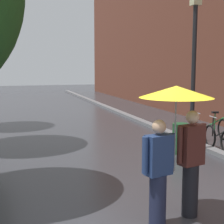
{
  "coord_description": "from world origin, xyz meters",
  "views": [
    {
      "loc": [
        -2.27,
        -4.39,
        2.42
      ],
      "look_at": [
        0.06,
        3.1,
        1.35
      ],
      "focal_mm": 53.37,
      "sensor_mm": 36.0,
      "label": 1
    }
  ],
  "objects": [
    {
      "name": "ground_plane",
      "position": [
        0.0,
        0.0,
        0.0
      ],
      "size": [
        80.0,
        80.0,
        0.0
      ],
      "primitive_type": "plane",
      "color": "#38383D"
    },
    {
      "name": "kerb_strip",
      "position": [
        3.2,
        10.0,
        0.06
      ],
      "size": [
        0.3,
        36.0,
        0.12
      ],
      "primitive_type": "cube",
      "color": "slate",
      "rests_on": "ground"
    },
    {
      "name": "litter_bin",
      "position": [
        2.27,
        3.76,
        0.42
      ],
      "size": [
        0.44,
        0.44,
        0.85
      ],
      "primitive_type": "cylinder",
      "color": "#1E4C28",
      "rests_on": "ground"
    },
    {
      "name": "parked_bicycle_3",
      "position": [
        4.0,
        4.97,
        0.38
      ],
      "size": [
        1.16,
        0.83,
        0.96
      ],
      "color": "black",
      "rests_on": "ground"
    },
    {
      "name": "street_lamp_post",
      "position": [
        2.6,
        3.72,
        2.55
      ],
      "size": [
        0.24,
        0.24,
        4.36
      ],
      "color": "black",
      "rests_on": "ground"
    },
    {
      "name": "couple_under_umbrella",
      "position": [
        0.16,
        0.11,
        1.42
      ],
      "size": [
        1.23,
        1.13,
        2.13
      ],
      "color": "#1E233D",
      "rests_on": "ground"
    }
  ]
}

